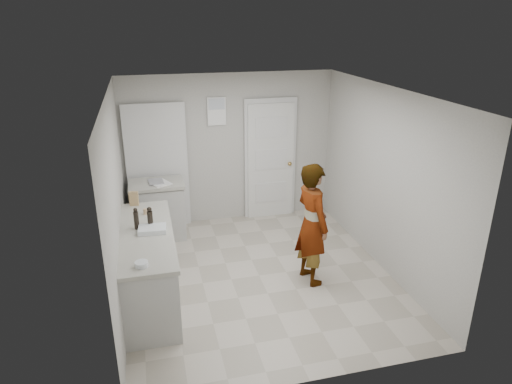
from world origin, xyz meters
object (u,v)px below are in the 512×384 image
object	(u,v)px
cake_mix_box	(134,199)
baking_dish	(152,229)
spice_jar	(145,212)
egg_bowl	(142,264)
person	(312,224)
oil_cruet_b	(136,219)
oil_cruet_a	(150,218)

from	to	relation	value
cake_mix_box	baking_dish	world-z (taller)	cake_mix_box
spice_jar	egg_bowl	xyz separation A→B (m)	(-0.07, -1.35, -0.01)
person	baking_dish	size ratio (longest dim) A/B	4.76
person	egg_bowl	xyz separation A→B (m)	(-2.15, -0.74, 0.13)
oil_cruet_b	egg_bowl	xyz separation A→B (m)	(0.04, -0.93, -0.10)
egg_bowl	baking_dish	bearing A→B (deg)	80.21
person	spice_jar	size ratio (longest dim) A/B	21.82
cake_mix_box	oil_cruet_b	xyz separation A→B (m)	(0.03, -0.76, 0.03)
person	spice_jar	distance (m)	2.17
egg_bowl	oil_cruet_a	bearing A→B (deg)	82.42
cake_mix_box	baking_dish	xyz separation A→B (m)	(0.21, -0.88, -0.07)
cake_mix_box	spice_jar	xyz separation A→B (m)	(0.14, -0.34, -0.06)
baking_dish	cake_mix_box	bearing A→B (deg)	103.21
spice_jar	oil_cruet_a	bearing A→B (deg)	-82.43
spice_jar	egg_bowl	world-z (taller)	spice_jar
oil_cruet_b	baking_dish	size ratio (longest dim) A/B	0.79
spice_jar	person	bearing A→B (deg)	-16.25
spice_jar	oil_cruet_b	size ratio (longest dim) A/B	0.28
spice_jar	oil_cruet_a	xyz separation A→B (m)	(0.06, -0.42, 0.09)
baking_dish	spice_jar	bearing A→B (deg)	97.41
oil_cruet_a	egg_bowl	xyz separation A→B (m)	(-0.12, -0.93, -0.10)
spice_jar	baking_dish	size ratio (longest dim) A/B	0.22
person	oil_cruet_b	size ratio (longest dim) A/B	6.01
spice_jar	baking_dish	distance (m)	0.55
oil_cruet_a	oil_cruet_b	size ratio (longest dim) A/B	0.98
oil_cruet_a	oil_cruet_b	world-z (taller)	oil_cruet_b
person	baking_dish	world-z (taller)	person
person	oil_cruet_a	distance (m)	2.04
spice_jar	oil_cruet_a	size ratio (longest dim) A/B	0.28
person	spice_jar	bearing A→B (deg)	62.80
oil_cruet_a	egg_bowl	world-z (taller)	oil_cruet_a
spice_jar	baking_dish	bearing A→B (deg)	-82.59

